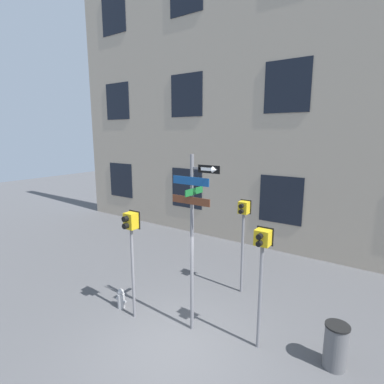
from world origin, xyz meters
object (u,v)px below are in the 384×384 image
(pedestrian_signal_right, at_px, (262,257))
(fire_hydrant, at_px, (121,299))
(pedestrian_signal_across, at_px, (243,223))
(street_sign_pole, at_px, (194,229))
(trash_bin, at_px, (336,346))
(pedestrian_signal_left, at_px, (131,236))

(pedestrian_signal_right, bearing_deg, fire_hydrant, -169.78)
(pedestrian_signal_across, height_order, fire_hydrant, pedestrian_signal_across)
(street_sign_pole, bearing_deg, trash_bin, 11.90)
(pedestrian_signal_left, xyz_separation_m, trash_bin, (4.86, 1.14, -1.83))
(street_sign_pole, xyz_separation_m, pedestrian_signal_across, (0.19, 2.42, -0.42))
(street_sign_pole, height_order, pedestrian_signal_left, street_sign_pole)
(pedestrian_signal_right, xyz_separation_m, pedestrian_signal_across, (-1.42, 2.09, 0.02))
(pedestrian_signal_right, relative_size, trash_bin, 2.91)
(trash_bin, bearing_deg, fire_hydrant, -169.18)
(pedestrian_signal_left, bearing_deg, pedestrian_signal_across, 57.40)
(trash_bin, bearing_deg, pedestrian_signal_across, 150.01)
(trash_bin, bearing_deg, pedestrian_signal_left, -166.80)
(street_sign_pole, height_order, trash_bin, street_sign_pole)
(pedestrian_signal_left, distance_m, pedestrian_signal_right, 3.36)
(fire_hydrant, bearing_deg, trash_bin, 10.82)
(pedestrian_signal_left, bearing_deg, trash_bin, 13.20)
(pedestrian_signal_right, distance_m, fire_hydrant, 4.42)
(pedestrian_signal_right, height_order, pedestrian_signal_across, pedestrian_signal_across)
(fire_hydrant, relative_size, trash_bin, 0.58)
(street_sign_pole, relative_size, pedestrian_signal_right, 1.54)
(fire_hydrant, bearing_deg, street_sign_pole, 9.27)
(pedestrian_signal_across, bearing_deg, pedestrian_signal_left, -122.60)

